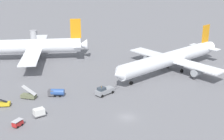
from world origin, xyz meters
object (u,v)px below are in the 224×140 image
object	(u,v)px
gse_baggage_cart_near_cluster	(18,123)
airliner_being_pushed	(170,59)
gse_stair_truck_yellow	(29,95)
gse_fuel_bowser_stubby	(56,92)
gse_belt_loader_portside	(3,104)
airliner_at_gate_left	(31,46)
jet_bridge	(34,37)
gse_container_dolly_flat	(39,112)
pushback_tug	(104,91)

from	to	relation	value
gse_baggage_cart_near_cluster	airliner_being_pushed	bearing A→B (deg)	29.43
gse_stair_truck_yellow	gse_fuel_bowser_stubby	xyz separation A→B (m)	(8.12, -0.18, 0.31)
gse_belt_loader_portside	gse_fuel_bowser_stubby	distance (m)	15.71
gse_baggage_cart_near_cluster	gse_stair_truck_yellow	bearing A→B (deg)	81.99
airliner_at_gate_left	gse_baggage_cart_near_cluster	world-z (taller)	airliner_at_gate_left
gse_belt_loader_portside	gse_stair_truck_yellow	world-z (taller)	gse_stair_truck_yellow
airliner_at_gate_left	jet_bridge	distance (m)	24.10
airliner_at_gate_left	gse_container_dolly_flat	size ratio (longest dim) A/B	13.11
gse_container_dolly_flat	gse_baggage_cart_near_cluster	bearing A→B (deg)	-140.16
airliner_being_pushed	gse_belt_loader_portside	bearing A→B (deg)	-163.60
airliner_at_gate_left	gse_fuel_bowser_stubby	distance (m)	41.84
pushback_tug	airliner_at_gate_left	bearing A→B (deg)	117.52
airliner_being_pushed	gse_container_dolly_flat	world-z (taller)	airliner_being_pushed
gse_belt_loader_portside	jet_bridge	xyz separation A→B (m)	(8.57, 68.64, 3.50)
gse_container_dolly_flat	jet_bridge	bearing A→B (deg)	91.10
pushback_tug	gse_container_dolly_flat	distance (m)	22.38
airliner_at_gate_left	airliner_being_pushed	world-z (taller)	airliner_at_gate_left
airliner_at_gate_left	pushback_tug	distance (m)	48.64
gse_container_dolly_flat	airliner_being_pushed	bearing A→B (deg)	28.12
gse_container_dolly_flat	gse_stair_truck_yellow	bearing A→B (deg)	103.11
gse_container_dolly_flat	gse_fuel_bowser_stubby	world-z (taller)	gse_fuel_bowser_stubby
jet_bridge	gse_baggage_cart_near_cluster	bearing A→B (deg)	-92.67
gse_fuel_bowser_stubby	gse_container_dolly_flat	bearing A→B (deg)	-112.90
airliner_at_gate_left	gse_fuel_bowser_stubby	xyz separation A→B (m)	(7.69, -40.88, -4.50)
pushback_tug	gse_stair_truck_yellow	xyz separation A→B (m)	(-22.81, 2.25, -0.25)
pushback_tug	gse_stair_truck_yellow	size ratio (longest dim) A/B	1.76
gse_fuel_bowser_stubby	jet_bridge	distance (m)	65.33
pushback_tug	jet_bridge	xyz separation A→B (m)	(-21.38, 66.98, 3.05)
airliner_at_gate_left	gse_container_dolly_flat	xyz separation A→B (m)	(2.48, -53.20, -4.66)
gse_stair_truck_yellow	gse_baggage_cart_near_cluster	bearing A→B (deg)	-98.01
airliner_at_gate_left	gse_container_dolly_flat	bearing A→B (deg)	-87.33
gse_fuel_bowser_stubby	gse_belt_loader_portside	bearing A→B (deg)	-166.28
gse_baggage_cart_near_cluster	gse_stair_truck_yellow	distance (m)	17.09
airliner_being_pushed	gse_baggage_cart_near_cluster	distance (m)	61.48
airliner_at_gate_left	pushback_tug	bearing A→B (deg)	-62.48
airliner_being_pushed	gse_container_dolly_flat	size ratio (longest dim) A/B	13.30
airliner_being_pushed	jet_bridge	world-z (taller)	airliner_being_pushed
gse_baggage_cart_near_cluster	gse_fuel_bowser_stubby	xyz separation A→B (m)	(10.50, 16.74, 0.47)
airliner_being_pushed	gse_stair_truck_yellow	bearing A→B (deg)	-165.48
gse_belt_loader_portside	gse_stair_truck_yellow	size ratio (longest dim) A/B	1.03
pushback_tug	gse_belt_loader_portside	size ratio (longest dim) A/B	1.71
pushback_tug	gse_belt_loader_portside	distance (m)	29.99
airliner_at_gate_left	airliner_being_pushed	distance (m)	57.59
airliner_at_gate_left	pushback_tug	xyz separation A→B (m)	(22.38, -42.95, -4.56)
airliner_at_gate_left	gse_stair_truck_yellow	distance (m)	40.99
gse_belt_loader_portside	gse_container_dolly_flat	world-z (taller)	gse_belt_loader_portside
gse_container_dolly_flat	jet_bridge	size ratio (longest dim) A/B	0.17
gse_belt_loader_portside	airliner_being_pushed	bearing A→B (deg)	16.40
pushback_tug	gse_baggage_cart_near_cluster	distance (m)	29.15
gse_fuel_bowser_stubby	jet_bridge	world-z (taller)	jet_bridge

